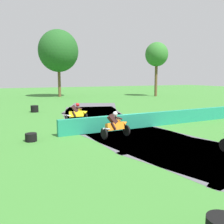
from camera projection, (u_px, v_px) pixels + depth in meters
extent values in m
plane|color=#38752D|center=(121.00, 130.00, 14.81)|extent=(120.00, 120.00, 0.00)
cube|color=#515156|center=(92.00, 107.00, 25.40)|extent=(7.95, 9.83, 0.01)
cube|color=#515156|center=(93.00, 113.00, 21.75)|extent=(6.98, 9.58, 0.01)
cube|color=#515156|center=(101.00, 120.00, 18.20)|extent=(5.84, 9.11, 0.01)
cube|color=#515156|center=(121.00, 129.00, 14.81)|extent=(5.14, 8.75, 0.01)
cube|color=#515156|center=(164.00, 144.00, 11.68)|extent=(6.36, 9.34, 0.01)
cube|color=#1E8466|center=(190.00, 116.00, 17.20)|extent=(18.79, 0.92, 0.90)
cylinder|color=black|center=(86.00, 118.00, 17.23)|extent=(0.17, 0.74, 0.73)
cylinder|color=black|center=(66.00, 119.00, 16.80)|extent=(0.17, 0.74, 0.73)
cube|color=yellow|center=(76.00, 114.00, 17.05)|extent=(1.04, 0.49, 0.46)
ellipsoid|color=yellow|center=(79.00, 110.00, 17.13)|extent=(0.48, 0.38, 0.30)
cone|color=yellow|center=(86.00, 112.00, 17.27)|extent=(0.42, 0.40, 0.47)
cylinder|color=#B2B2B7|center=(68.00, 116.00, 16.74)|extent=(0.42, 0.17, 0.18)
cube|color=#331919|center=(75.00, 109.00, 17.06)|extent=(0.52, 0.44, 0.62)
sphere|color=red|center=(78.00, 105.00, 17.16)|extent=(0.26, 0.26, 0.26)
cylinder|color=#331919|center=(78.00, 109.00, 17.32)|extent=(0.43, 0.19, 0.24)
cylinder|color=#331919|center=(79.00, 108.00, 16.98)|extent=(0.43, 0.19, 0.24)
cylinder|color=#331919|center=(73.00, 114.00, 17.16)|extent=(0.27, 0.22, 0.42)
cylinder|color=#331919|center=(74.00, 114.00, 16.82)|extent=(0.27, 0.22, 0.42)
cylinder|color=black|center=(126.00, 131.00, 13.23)|extent=(0.18, 0.75, 0.74)
cylinder|color=black|center=(104.00, 134.00, 12.50)|extent=(0.18, 0.75, 0.74)
cube|color=orange|center=(115.00, 126.00, 12.90)|extent=(1.04, 0.50, 0.46)
ellipsoid|color=orange|center=(117.00, 121.00, 13.01)|extent=(0.48, 0.39, 0.31)
cone|color=orange|center=(125.00, 123.00, 13.26)|extent=(0.43, 0.44, 0.48)
cylinder|color=#B2B2B7|center=(106.00, 129.00, 12.47)|extent=(0.42, 0.14, 0.18)
cube|color=#331919|center=(112.00, 119.00, 12.89)|extent=(0.53, 0.43, 0.62)
sphere|color=white|center=(115.00, 114.00, 13.03)|extent=(0.26, 0.26, 0.26)
cylinder|color=#331919|center=(115.00, 119.00, 13.19)|extent=(0.43, 0.12, 0.24)
cylinder|color=#331919|center=(119.00, 118.00, 12.89)|extent=(0.43, 0.12, 0.24)
cylinder|color=#331919|center=(110.00, 127.00, 12.96)|extent=(0.29, 0.21, 0.42)
cylinder|color=#331919|center=(114.00, 126.00, 12.65)|extent=(0.29, 0.21, 0.42)
cylinder|color=black|center=(35.00, 111.00, 22.02)|extent=(0.67, 0.67, 0.20)
cylinder|color=black|center=(35.00, 109.00, 21.99)|extent=(0.67, 0.67, 0.20)
cylinder|color=black|center=(34.00, 107.00, 21.96)|extent=(0.67, 0.67, 0.20)
cylinder|color=black|center=(31.00, 139.00, 12.13)|extent=(0.57, 0.57, 0.20)
cylinder|color=black|center=(31.00, 135.00, 12.10)|extent=(0.57, 0.57, 0.20)
cylinder|color=black|center=(223.00, 223.00, 4.52)|extent=(0.62, 0.62, 0.20)
cylinder|color=brown|center=(59.00, 82.00, 38.41)|extent=(0.44, 0.44, 4.50)
ellipsoid|color=#1E511E|center=(58.00, 51.00, 37.71)|extent=(6.14, 6.14, 6.44)
cylinder|color=brown|center=(156.00, 80.00, 39.48)|extent=(0.44, 0.44, 5.15)
ellipsoid|color=#2D6B28|center=(157.00, 54.00, 38.89)|extent=(3.62, 3.62, 3.81)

